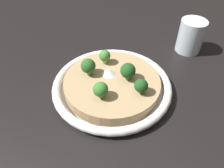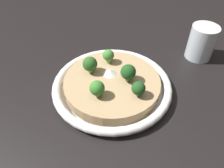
{
  "view_description": "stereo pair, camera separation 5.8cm",
  "coord_description": "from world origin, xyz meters",
  "px_view_note": "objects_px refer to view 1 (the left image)",
  "views": [
    {
      "loc": [
        -0.39,
        0.15,
        0.42
      ],
      "look_at": [
        0.0,
        0.0,
        0.02
      ],
      "focal_mm": 35.0,
      "sensor_mm": 36.0,
      "label": 1
    },
    {
      "loc": [
        -0.41,
        0.09,
        0.42
      ],
      "look_at": [
        0.0,
        0.0,
        0.02
      ],
      "focal_mm": 35.0,
      "sensor_mm": 36.0,
      "label": 2
    }
  ],
  "objects_px": {
    "risotto_bowl": "(112,85)",
    "drinking_glass": "(191,36)",
    "broccoli_back_left": "(101,90)",
    "broccoli_front_right": "(105,56)",
    "broccoli_back_right": "(88,66)",
    "broccoli_front_left": "(128,71)",
    "broccoli_left": "(141,86)"
  },
  "relations": [
    {
      "from": "risotto_bowl",
      "to": "drinking_glass",
      "type": "height_order",
      "value": "drinking_glass"
    },
    {
      "from": "risotto_bowl",
      "to": "broccoli_back_left",
      "type": "bearing_deg",
      "value": 135.44
    },
    {
      "from": "risotto_bowl",
      "to": "drinking_glass",
      "type": "xyz_separation_m",
      "value": [
        0.09,
        -0.3,
        0.03
      ]
    },
    {
      "from": "broccoli_front_right",
      "to": "broccoli_back_left",
      "type": "bearing_deg",
      "value": 156.43
    },
    {
      "from": "broccoli_back_left",
      "to": "broccoli_back_right",
      "type": "xyz_separation_m",
      "value": [
        0.09,
        0.0,
        0.0
      ]
    },
    {
      "from": "broccoli_back_left",
      "to": "broccoli_back_right",
      "type": "distance_m",
      "value": 0.09
    },
    {
      "from": "broccoli_back_left",
      "to": "drinking_glass",
      "type": "distance_m",
      "value": 0.38
    },
    {
      "from": "broccoli_front_right",
      "to": "broccoli_front_left",
      "type": "relative_size",
      "value": 0.86
    },
    {
      "from": "risotto_bowl",
      "to": "broccoli_left",
      "type": "distance_m",
      "value": 0.09
    },
    {
      "from": "broccoli_front_right",
      "to": "broccoli_left",
      "type": "distance_m",
      "value": 0.15
    },
    {
      "from": "broccoli_back_left",
      "to": "drinking_glass",
      "type": "relative_size",
      "value": 0.42
    },
    {
      "from": "broccoli_front_right",
      "to": "broccoli_left",
      "type": "bearing_deg",
      "value": -163.71
    },
    {
      "from": "broccoli_back_right",
      "to": "drinking_glass",
      "type": "distance_m",
      "value": 0.36
    },
    {
      "from": "broccoli_back_right",
      "to": "broccoli_front_left",
      "type": "xyz_separation_m",
      "value": [
        -0.05,
        -0.09,
        0.0
      ]
    },
    {
      "from": "drinking_glass",
      "to": "broccoli_back_left",
      "type": "bearing_deg",
      "value": 111.36
    },
    {
      "from": "risotto_bowl",
      "to": "drinking_glass",
      "type": "distance_m",
      "value": 0.32
    },
    {
      "from": "broccoli_back_left",
      "to": "broccoli_left",
      "type": "bearing_deg",
      "value": -102.05
    },
    {
      "from": "broccoli_back_right",
      "to": "broccoli_front_left",
      "type": "relative_size",
      "value": 0.99
    },
    {
      "from": "risotto_bowl",
      "to": "broccoli_back_right",
      "type": "height_order",
      "value": "broccoli_back_right"
    },
    {
      "from": "broccoli_left",
      "to": "drinking_glass",
      "type": "bearing_deg",
      "value": -58.34
    },
    {
      "from": "broccoli_left",
      "to": "broccoli_back_right",
      "type": "bearing_deg",
      "value": 41.28
    },
    {
      "from": "broccoli_left",
      "to": "broccoli_back_left",
      "type": "bearing_deg",
      "value": 77.95
    },
    {
      "from": "drinking_glass",
      "to": "broccoli_front_right",
      "type": "bearing_deg",
      "value": 92.79
    },
    {
      "from": "broccoli_left",
      "to": "broccoli_front_left",
      "type": "height_order",
      "value": "broccoli_front_left"
    },
    {
      "from": "broccoli_front_right",
      "to": "broccoli_front_left",
      "type": "bearing_deg",
      "value": -159.08
    },
    {
      "from": "broccoli_left",
      "to": "drinking_glass",
      "type": "relative_size",
      "value": 0.38
    },
    {
      "from": "drinking_glass",
      "to": "risotto_bowl",
      "type": "bearing_deg",
      "value": 106.44
    },
    {
      "from": "broccoli_front_right",
      "to": "broccoli_left",
      "type": "relative_size",
      "value": 1.01
    },
    {
      "from": "broccoli_back_left",
      "to": "broccoli_left",
      "type": "xyz_separation_m",
      "value": [
        -0.02,
        -0.09,
        -0.0
      ]
    },
    {
      "from": "broccoli_front_right",
      "to": "broccoli_back_right",
      "type": "xyz_separation_m",
      "value": [
        -0.03,
        0.06,
        0.0
      ]
    },
    {
      "from": "risotto_bowl",
      "to": "broccoli_left",
      "type": "relative_size",
      "value": 7.82
    },
    {
      "from": "broccoli_back_right",
      "to": "broccoli_front_left",
      "type": "height_order",
      "value": "same"
    }
  ]
}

